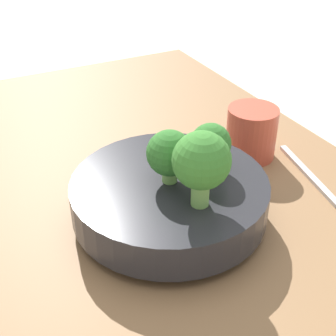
% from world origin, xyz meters
% --- Properties ---
extents(ground_plane, '(6.00, 6.00, 0.00)m').
position_xyz_m(ground_plane, '(0.00, 0.00, 0.00)').
color(ground_plane, beige).
extents(table, '(1.16, 0.68, 0.03)m').
position_xyz_m(table, '(0.00, 0.00, 0.02)').
color(table, olive).
rests_on(table, ground_plane).
extents(bowl, '(0.25, 0.25, 0.06)m').
position_xyz_m(bowl, '(-0.02, 0.00, 0.07)').
color(bowl, '#28282D').
rests_on(bowl, table).
extents(broccoli_floret_center, '(0.06, 0.06, 0.07)m').
position_xyz_m(broccoli_floret_center, '(-0.02, 0.00, 0.13)').
color(broccoli_floret_center, '#7AB256').
rests_on(broccoli_floret_center, bowl).
extents(broccoli_floret_left, '(0.07, 0.07, 0.09)m').
position_xyz_m(broccoli_floret_left, '(-0.08, -0.01, 0.15)').
color(broccoli_floret_left, '#7AB256').
rests_on(broccoli_floret_left, bowl).
extents(broccoli_floret_front, '(0.05, 0.05, 0.07)m').
position_xyz_m(broccoli_floret_front, '(-0.02, -0.06, 0.13)').
color(broccoli_floret_front, '#6BA34C').
rests_on(broccoli_floret_front, bowl).
extents(cup, '(0.08, 0.08, 0.08)m').
position_xyz_m(cup, '(0.07, -0.19, 0.07)').
color(cup, '#C64C38').
rests_on(cup, table).
extents(fork, '(0.17, 0.04, 0.01)m').
position_xyz_m(fork, '(-0.02, -0.24, 0.03)').
color(fork, silver).
rests_on(fork, table).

